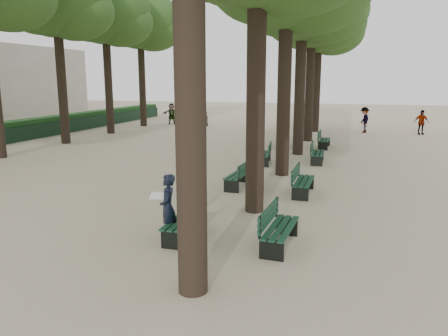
# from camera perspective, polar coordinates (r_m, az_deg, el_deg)

# --- Properties ---
(ground) EXTENTS (120.00, 120.00, 0.00)m
(ground) POSITION_cam_1_polar(r_m,az_deg,el_deg) (10.28, -8.07, -9.62)
(ground) COLOR #B8A98B
(ground) RESTS_ON ground
(tree_central_4) EXTENTS (6.00, 6.00, 9.95)m
(tree_central_4) POSITION_cam_1_polar(r_m,az_deg,el_deg) (27.11, 11.52, 19.72)
(tree_central_4) COLOR #33261C
(tree_central_4) RESTS_ON ground
(tree_central_5) EXTENTS (6.00, 6.00, 9.95)m
(tree_central_5) POSITION_cam_1_polar(r_m,az_deg,el_deg) (32.05, 12.36, 18.39)
(tree_central_5) COLOR #33261C
(tree_central_5) RESTS_ON ground
(tree_far_4) EXTENTS (6.00, 6.00, 10.45)m
(tree_far_4) POSITION_cam_1_polar(r_m,az_deg,el_deg) (31.47, -15.33, 19.29)
(tree_far_4) COLOR #33261C
(tree_far_4) RESTS_ON ground
(tree_far_5) EXTENTS (6.00, 6.00, 10.45)m
(tree_far_5) POSITION_cam_1_polar(r_m,az_deg,el_deg) (35.81, -10.93, 18.49)
(tree_far_5) COLOR #33261C
(tree_far_5) RESTS_ON ground
(bench_left_0) EXTENTS (0.60, 1.81, 0.92)m
(bench_left_0) POSITION_cam_1_polar(r_m,az_deg,el_deg) (10.46, -5.18, -7.58)
(bench_left_0) COLOR black
(bench_left_0) RESTS_ON ground
(bench_left_1) EXTENTS (0.68, 1.83, 0.92)m
(bench_left_1) POSITION_cam_1_polar(r_m,az_deg,el_deg) (15.13, 1.90, -1.52)
(bench_left_1) COLOR black
(bench_left_1) RESTS_ON ground
(bench_left_2) EXTENTS (0.80, 1.86, 0.92)m
(bench_left_2) POSITION_cam_1_polar(r_m,az_deg,el_deg) (19.40, 5.22, 1.35)
(bench_left_2) COLOR black
(bench_left_2) RESTS_ON ground
(bench_left_3) EXTENTS (0.68, 1.83, 0.92)m
(bench_left_3) POSITION_cam_1_polar(r_m,az_deg,el_deg) (24.54, 7.63, 3.43)
(bench_left_3) COLOR black
(bench_left_3) RESTS_ON ground
(bench_right_0) EXTENTS (0.67, 1.83, 0.92)m
(bench_right_0) POSITION_cam_1_polar(r_m,az_deg,el_deg) (9.92, 7.30, -8.71)
(bench_right_0) COLOR black
(bench_right_0) RESTS_ON ground
(bench_right_1) EXTENTS (0.59, 1.81, 0.92)m
(bench_right_1) POSITION_cam_1_polar(r_m,az_deg,el_deg) (14.41, 10.32, -2.37)
(bench_right_1) COLOR black
(bench_right_1) RESTS_ON ground
(bench_right_2) EXTENTS (0.64, 1.82, 0.92)m
(bench_right_2) POSITION_cam_1_polar(r_m,az_deg,el_deg) (19.96, 12.11, 1.42)
(bench_right_2) COLOR black
(bench_right_2) RESTS_ON ground
(bench_right_3) EXTENTS (0.60, 1.81, 0.92)m
(bench_right_3) POSITION_cam_1_polar(r_m,az_deg,el_deg) (24.39, 12.94, 3.19)
(bench_right_3) COLOR black
(bench_right_3) RESTS_ON ground
(man_with_map) EXTENTS (0.69, 0.70, 1.57)m
(man_with_map) POSITION_cam_1_polar(r_m,az_deg,el_deg) (10.17, -7.34, -5.16)
(man_with_map) COLOR black
(man_with_map) RESTS_ON ground
(pedestrian_d) EXTENTS (0.69, 1.01, 1.91)m
(pedestrian_d) POSITION_cam_1_polar(r_m,az_deg,el_deg) (35.20, 10.69, 6.89)
(pedestrian_d) COLOR #262628
(pedestrian_d) RESTS_ON ground
(pedestrian_e) EXTENTS (1.60, 1.00, 1.74)m
(pedestrian_e) POSITION_cam_1_polar(r_m,az_deg,el_deg) (36.72, -6.84, 7.06)
(pedestrian_e) COLOR #262628
(pedestrian_e) RESTS_ON ground
(pedestrian_b) EXTENTS (0.65, 1.21, 1.78)m
(pedestrian_b) POSITION_cam_1_polar(r_m,az_deg,el_deg) (32.16, 17.86, 6.00)
(pedestrian_b) COLOR #262628
(pedestrian_b) RESTS_ON ground
(pedestrian_a) EXTENTS (0.43, 0.80, 1.58)m
(pedestrian_a) POSITION_cam_1_polar(r_m,az_deg,el_deg) (34.67, -2.61, 6.73)
(pedestrian_a) COLOR #262628
(pedestrian_a) RESTS_ON ground
(pedestrian_c) EXTENTS (1.02, 0.55, 1.65)m
(pedestrian_c) POSITION_cam_1_polar(r_m,az_deg,el_deg) (32.47, 24.36, 5.47)
(pedestrian_c) COLOR #262628
(pedestrian_c) RESTS_ON ground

